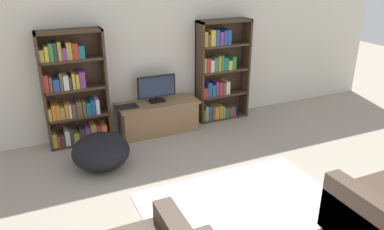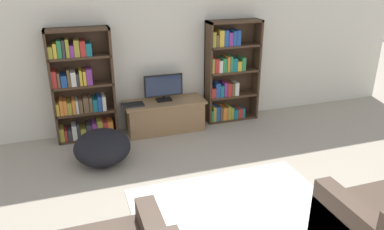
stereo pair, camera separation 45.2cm
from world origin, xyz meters
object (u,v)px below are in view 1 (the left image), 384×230
object	(u,v)px
laptop	(127,107)
beanbag_ottoman	(101,151)
bookshelf_left	(73,93)
television	(157,88)
tv_stand	(158,117)
bookshelf_right	(219,73)

from	to	relation	value
laptop	beanbag_ottoman	world-z (taller)	laptop
beanbag_ottoman	bookshelf_left	bearing A→B (deg)	100.46
television	bookshelf_left	bearing A→B (deg)	175.96
television	tv_stand	bearing A→B (deg)	-90.00
bookshelf_left	beanbag_ottoman	world-z (taller)	bookshelf_left
bookshelf_right	television	world-z (taller)	bookshelf_right
tv_stand	laptop	bearing A→B (deg)	-176.70
tv_stand	beanbag_ottoman	distance (m)	1.34
beanbag_ottoman	laptop	bearing A→B (deg)	52.81
tv_stand	beanbag_ottoman	bearing A→B (deg)	-144.30
bookshelf_right	tv_stand	size ratio (longest dim) A/B	1.32
tv_stand	bookshelf_right	bearing A→B (deg)	6.45
bookshelf_right	beanbag_ottoman	xyz separation A→B (m)	(-2.25, -0.91, -0.59)
tv_stand	bookshelf_left	bearing A→B (deg)	174.16
laptop	beanbag_ottoman	bearing A→B (deg)	-127.19
bookshelf_left	laptop	xyz separation A→B (m)	(0.74, -0.16, -0.28)
bookshelf_left	television	bearing A→B (deg)	-4.04
bookshelf_right	beanbag_ottoman	distance (m)	2.50
television	laptop	world-z (taller)	television
television	beanbag_ottoman	distance (m)	1.45
tv_stand	beanbag_ottoman	world-z (taller)	tv_stand
bookshelf_right	television	size ratio (longest dim) A/B	2.75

